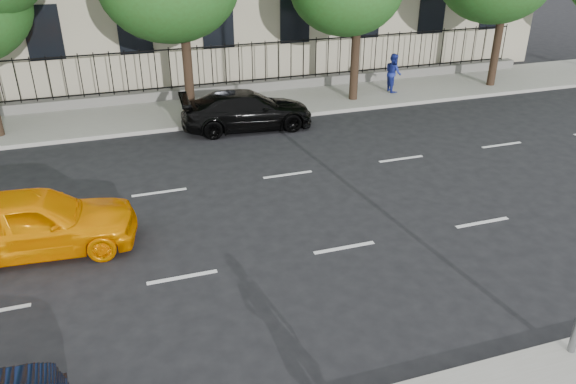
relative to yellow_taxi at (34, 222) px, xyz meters
The scene contains 7 objects.
ground 8.59m from the yellow_taxi, 33.46° to the right, with size 120.00×120.00×0.00m, color black.
far_sidewalk 11.73m from the yellow_taxi, 52.45° to the left, with size 60.00×4.00×0.15m, color gray.
lane_markings 7.18m from the yellow_taxi, ahead, with size 49.60×4.62×0.01m, color silver, non-canonical shape.
iron_fence 13.10m from the yellow_taxi, 56.99° to the left, with size 30.00×0.50×2.20m.
yellow_taxi is the anchor object (origin of this frame).
black_sedan 9.74m from the yellow_taxi, 44.14° to the left, with size 2.01×4.94×1.43m, color black.
pedestrian_far 16.87m from the yellow_taxi, 32.20° to the left, with size 0.82×0.64×1.69m, color navy.
Camera 1 is at (-4.99, -8.24, 7.49)m, focal length 35.00 mm.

